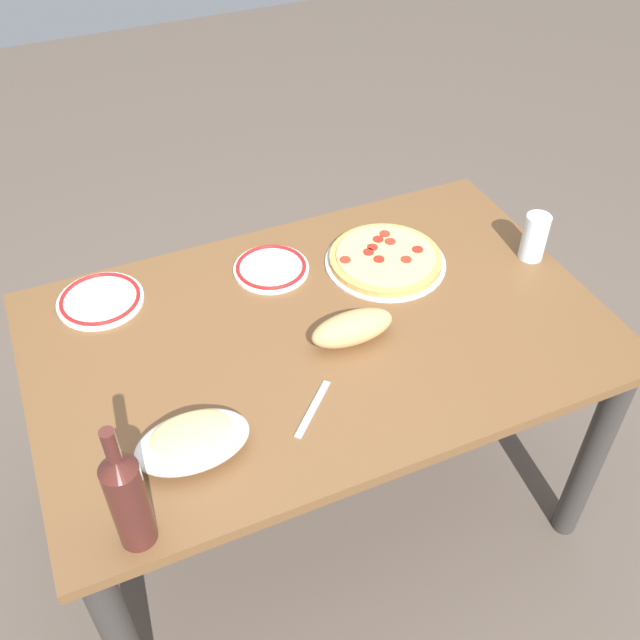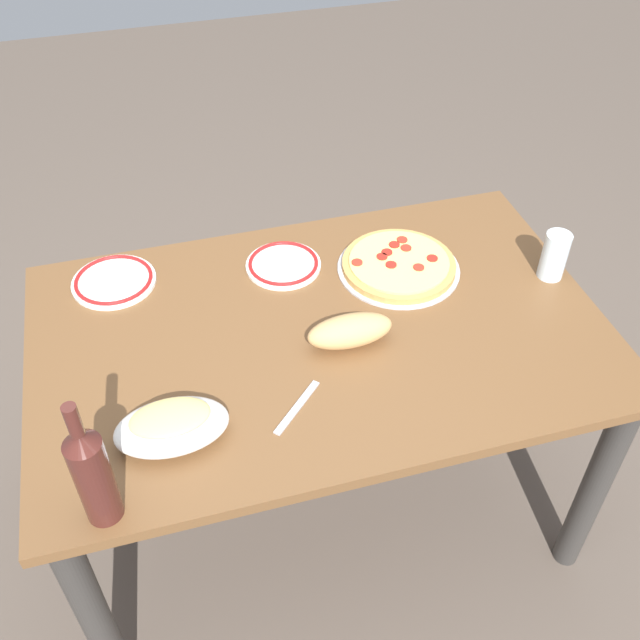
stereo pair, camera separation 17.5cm
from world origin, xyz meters
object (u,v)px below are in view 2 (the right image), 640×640
Objects in this scene: water_glass at (554,256)px; side_plate_near at (114,281)px; side_plate_far at (283,264)px; pepperoni_pizza at (399,265)px; dining_table at (320,361)px; baked_pasta_dish at (171,425)px; bread_loaf at (350,331)px; wine_bottle at (92,473)px.

side_plate_near is at bearing 165.93° from water_glass.
water_glass is 0.65× the size of side_plate_far.
pepperoni_pizza is 2.49× the size of water_glass.
pepperoni_pizza is at bearing 32.06° from dining_table.
side_plate_far is at bearing 96.36° from dining_table.
water_glass is 0.60× the size of side_plate_near.
baked_pasta_dish is (-0.39, -0.24, 0.15)m from dining_table.
side_plate_near is 1.05× the size of bread_loaf.
water_glass is 0.59m from bread_loaf.
baked_pasta_dish is 0.47m from bread_loaf.
baked_pasta_dish is 1.19× the size of side_plate_far.
side_plate_far is 0.34m from bread_loaf.
bread_loaf is at bearing -75.49° from side_plate_far.
dining_table is 6.90× the size of side_plate_far.
wine_bottle is 0.82m from side_plate_far.
baked_pasta_dish is at bearing -125.79° from side_plate_far.
baked_pasta_dish reaches higher than dining_table.
dining_table is at bearing -147.94° from pepperoni_pizza.
bread_loaf is at bearing -49.73° from dining_table.
pepperoni_pizza is 1.50× the size of side_plate_near.
wine_bottle reaches higher than bread_loaf.
wine_bottle is 2.38× the size of water_glass.
side_plate_near is at bearing 173.12° from side_plate_far.
baked_pasta_dish is 1.10× the size of side_plate_near.
water_glass reaches higher than dining_table.
baked_pasta_dish is 1.83× the size of water_glass.
pepperoni_pizza reaches higher than side_plate_near.
side_plate_near is 1.08× the size of side_plate_far.
wine_bottle is at bearing -144.55° from dining_table.
bread_loaf is at bearing 28.16° from wine_bottle.
pepperoni_pizza is (0.26, 0.17, 0.13)m from dining_table.
bread_loaf is (0.08, -0.32, 0.03)m from side_plate_far.
side_plate_far is (-0.67, 0.23, -0.06)m from water_glass.
wine_bottle is 1.25m from water_glass.
water_glass is at bearing -19.23° from pepperoni_pizza.
side_plate_far is (0.36, 0.49, -0.03)m from baked_pasta_dish.
wine_bottle reaches higher than side_plate_far.
baked_pasta_dish is at bearing -148.61° from dining_table.
side_plate_near is (0.06, 0.69, -0.12)m from wine_bottle.
baked_pasta_dish is at bearing -165.26° from water_glass.
water_glass is at bearing 9.64° from bread_loaf.
wine_bottle reaches higher than side_plate_near.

